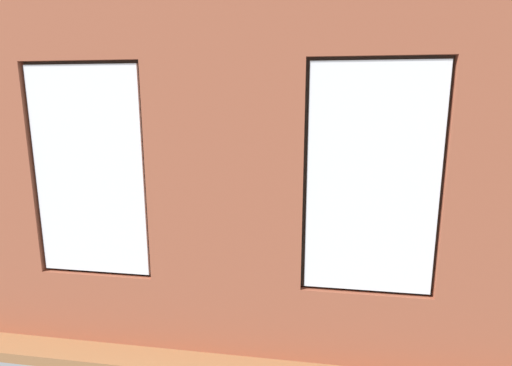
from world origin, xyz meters
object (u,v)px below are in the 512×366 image
at_px(potted_plant_foreground_right, 150,191).
at_px(potted_plant_between_couches, 392,262).
at_px(table_plant_small, 240,220).
at_px(papasan_chair, 232,196).
at_px(remote_black, 276,229).
at_px(remote_silver, 256,233).
at_px(couch_left, 440,239).
at_px(potted_plant_beside_window_right, 29,251).
at_px(potted_plant_corner_near_left, 421,188).
at_px(coffee_table, 250,235).
at_px(potted_plant_by_left_couch, 394,212).
at_px(candle_jar, 221,228).
at_px(cup_ceramic, 250,228).
at_px(potted_plant_near_tv, 102,207).
at_px(media_console, 105,218).
at_px(tv_flatscreen, 102,181).
at_px(potted_plant_mid_room_small, 329,210).
at_px(couch_by_window, 249,286).

xyz_separation_m(potted_plant_foreground_right, potted_plant_between_couches, (-4.20, 3.64, 0.25)).
height_order(table_plant_small, papasan_chair, papasan_chair).
bearing_deg(remote_black, table_plant_small, 149.16).
bearing_deg(remote_silver, table_plant_small, -81.29).
relative_size(couch_left, potted_plant_beside_window_right, 1.85).
xyz_separation_m(remote_silver, potted_plant_corner_near_left, (-2.77, -2.26, 0.27)).
distance_m(remote_black, potted_plant_corner_near_left, 3.23).
relative_size(coffee_table, table_plant_small, 5.05).
distance_m(potted_plant_beside_window_right, potted_plant_corner_near_left, 6.41).
height_order(remote_silver, potted_plant_by_left_couch, potted_plant_by_left_couch).
bearing_deg(remote_silver, candle_jar, -45.02).
height_order(cup_ceramic, potted_plant_between_couches, potted_plant_between_couches).
bearing_deg(cup_ceramic, potted_plant_beside_window_right, 36.60).
relative_size(remote_silver, potted_plant_near_tv, 0.12).
relative_size(papasan_chair, potted_plant_foreground_right, 1.55).
relative_size(remote_black, potted_plant_between_couches, 0.16).
bearing_deg(potted_plant_corner_near_left, table_plant_small, 34.15).
xyz_separation_m(couch_left, media_console, (5.49, -0.55, -0.09)).
bearing_deg(remote_black, potted_plant_between_couches, -85.29).
distance_m(candle_jar, table_plant_small, 0.32).
bearing_deg(remote_silver, couch_left, 143.69).
xyz_separation_m(table_plant_small, papasan_chair, (0.53, -1.90, -0.11)).
bearing_deg(potted_plant_corner_near_left, potted_plant_foreground_right, 0.43).
height_order(remote_black, tv_flatscreen, tv_flatscreen).
height_order(candle_jar, remote_silver, candle_jar).
bearing_deg(potted_plant_beside_window_right, potted_plant_mid_room_small, -138.25).
height_order(remote_silver, media_console, media_console).
bearing_deg(potted_plant_mid_room_small, remote_black, 57.45).
xyz_separation_m(papasan_chair, potted_plant_foreground_right, (1.77, -0.12, -0.00)).
distance_m(candle_jar, papasan_chair, 2.12).
bearing_deg(remote_black, couch_by_window, -128.36).
bearing_deg(couch_left, papasan_chair, -116.54).
bearing_deg(media_console, potted_plant_foreground_right, -103.29).
xyz_separation_m(cup_ceramic, potted_plant_near_tv, (2.22, 0.17, 0.28)).
xyz_separation_m(coffee_table, potted_plant_between_couches, (-1.73, 1.53, 0.33)).
height_order(coffee_table, potted_plant_mid_room_small, potted_plant_mid_room_small).
xyz_separation_m(table_plant_small, potted_plant_by_left_couch, (-2.49, -1.56, -0.22)).
bearing_deg(remote_silver, potted_plant_between_couches, 93.87).
height_order(tv_flatscreen, potted_plant_near_tv, potted_plant_near_tv).
bearing_deg(potted_plant_mid_room_small, tv_flatscreen, 7.89).
distance_m(potted_plant_by_left_couch, potted_plant_foreground_right, 4.82).
bearing_deg(coffee_table, potted_plant_between_couches, 138.52).
distance_m(couch_by_window, remote_black, 1.71).
xyz_separation_m(media_console, potted_plant_beside_window_right, (-0.51, 2.52, 0.38)).
xyz_separation_m(cup_ceramic, tv_flatscreen, (2.77, -0.84, 0.45)).
bearing_deg(potted_plant_mid_room_small, cup_ceramic, 49.72).
distance_m(remote_black, media_console, 3.23).
xyz_separation_m(media_console, tv_flatscreen, (0.00, -0.00, 0.67)).
distance_m(couch_left, media_console, 5.52).
height_order(candle_jar, potted_plant_by_left_couch, candle_jar).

